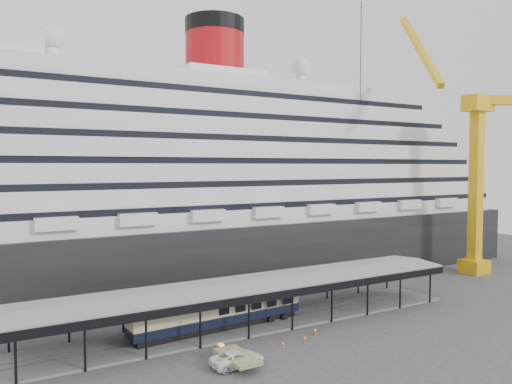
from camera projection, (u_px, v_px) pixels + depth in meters
ground at (275, 337)px, 55.38m from camera, size 200.00×200.00×0.00m
cruise_ship at (172, 170)px, 82.05m from camera, size 130.00×30.00×43.90m
platform_canopy at (253, 305)px, 59.57m from camera, size 56.00×9.18×5.30m
crane_yellow at (470, 160)px, 87.10m from camera, size 23.83×18.78×47.60m
port_truck at (237, 359)px, 47.18m from camera, size 5.32×2.55×1.46m
pullman_carriage at (219, 309)px, 57.27m from camera, size 21.37×3.99×20.86m
traffic_cone_left at (283, 344)px, 52.15m from camera, size 0.36×0.36×0.67m
traffic_cone_mid at (305, 338)px, 53.87m from camera, size 0.42×0.42×0.67m
traffic_cone_right at (315, 331)px, 56.06m from camera, size 0.50×0.50×0.85m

